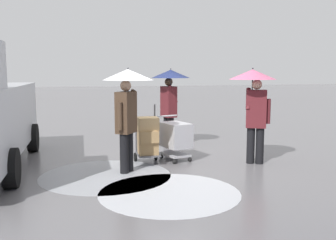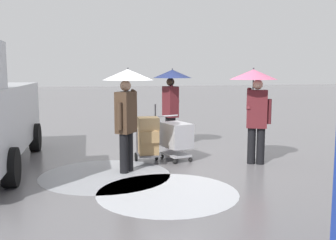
{
  "view_description": "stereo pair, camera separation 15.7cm",
  "coord_description": "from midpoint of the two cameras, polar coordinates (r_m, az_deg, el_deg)",
  "views": [
    {
      "loc": [
        2.14,
        8.37,
        2.07
      ],
      "look_at": [
        -0.0,
        0.62,
        1.05
      ],
      "focal_mm": 41.18,
      "sensor_mm": 36.0,
      "label": 1
    },
    {
      "loc": [
        1.98,
        8.41,
        2.07
      ],
      "look_at": [
        -0.0,
        0.62,
        1.05
      ],
      "focal_mm": 41.18,
      "sensor_mm": 36.0,
      "label": 2
    }
  ],
  "objects": [
    {
      "name": "ground_plane",
      "position": [
        8.88,
        -1.61,
        -6.24
      ],
      "size": [
        90.0,
        90.0,
        0.0
      ],
      "primitive_type": "plane",
      "color": "slate"
    },
    {
      "name": "pedestrian_white_side",
      "position": [
        10.47,
        -0.17,
        4.58
      ],
      "size": [
        1.04,
        1.04,
        2.15
      ],
      "color": "black",
      "rests_on": "ground"
    },
    {
      "name": "slush_patch_mid_street",
      "position": [
        7.88,
        -9.77,
        -8.07
      ],
      "size": [
        2.61,
        2.61,
        0.01
      ],
      "primitive_type": "cylinder",
      "color": "#999BA0",
      "rests_on": "ground"
    },
    {
      "name": "shopping_cart_vendor",
      "position": [
        8.96,
        0.58,
        -2.42
      ],
      "size": [
        0.74,
        0.93,
        1.02
      ],
      "color": "#B2B2B7",
      "rests_on": "ground"
    },
    {
      "name": "slush_patch_near_cluster",
      "position": [
        6.71,
        -0.47,
        -10.7
      ],
      "size": [
        2.44,
        2.44,
        0.01
      ],
      "primitive_type": "cylinder",
      "color": "silver",
      "rests_on": "ground"
    },
    {
      "name": "hand_dolly_boxes",
      "position": [
        8.63,
        -3.53,
        -2.48
      ],
      "size": [
        0.54,
        0.71,
        1.32
      ],
      "color": "#515156",
      "rests_on": "ground"
    },
    {
      "name": "pedestrian_black_side",
      "position": [
        7.88,
        -6.64,
        3.66
      ],
      "size": [
        1.04,
        1.04,
        2.15
      ],
      "color": "black",
      "rests_on": "ground"
    },
    {
      "name": "pedestrian_pink_side",
      "position": [
        8.75,
        12.14,
        3.8
      ],
      "size": [
        1.04,
        1.04,
        2.15
      ],
      "color": "black",
      "rests_on": "ground"
    }
  ]
}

